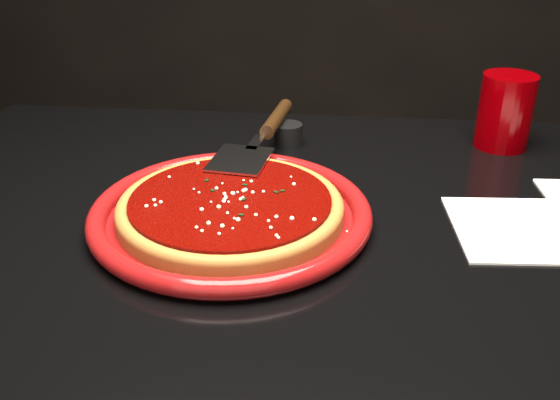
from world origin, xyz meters
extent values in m
cylinder|color=maroon|center=(-0.09, -0.02, 0.76)|extent=(0.42, 0.42, 0.03)
cylinder|color=brown|center=(-0.09, -0.02, 0.77)|extent=(0.34, 0.34, 0.01)
torus|color=brown|center=(-0.09, -0.02, 0.77)|extent=(0.34, 0.34, 0.02)
cylinder|color=#670400|center=(-0.09, -0.02, 0.78)|extent=(0.30, 0.30, 0.01)
cylinder|color=#800002|center=(0.31, 0.28, 0.81)|extent=(0.09, 0.09, 0.12)
cube|color=white|center=(0.27, -0.01, 0.75)|extent=(0.18, 0.18, 0.00)
cylinder|color=black|center=(-0.04, 0.25, 0.77)|extent=(0.06, 0.06, 0.04)
camera|label=1|loc=(0.04, -0.71, 1.14)|focal=40.00mm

